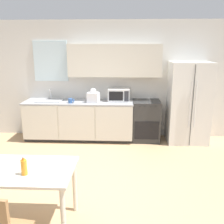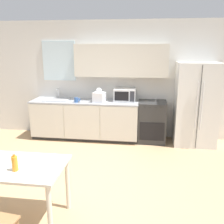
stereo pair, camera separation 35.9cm
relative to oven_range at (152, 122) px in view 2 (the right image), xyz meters
The scene contains 11 objects.
ground_plane 2.41m from the oven_range, 117.97° to the right, with size 12.00×12.00×0.00m, color tan.
wall_back 1.47m from the oven_range, 164.58° to the left, with size 12.00×0.38×2.70m.
kitchen_counter 1.55m from the oven_range, behind, with size 2.48×0.66×0.91m.
oven_range is the anchor object (origin of this frame).
refrigerator 1.02m from the oven_range, ahead, with size 0.88×0.71×1.80m.
kitchen_sink 2.27m from the oven_range, behind, with size 0.57×0.40×0.25m.
microwave 0.87m from the oven_range, behind, with size 0.49×0.35×0.28m.
coffee_mug 1.77m from the oven_range, behind, with size 0.13×0.10×0.10m.
grocery_bag_0 1.33m from the oven_range, behind, with size 0.28×0.25×0.32m.
dining_table 3.43m from the oven_range, 119.45° to the right, with size 1.21×0.75×0.75m.
drink_bottle 3.52m from the oven_range, 117.09° to the right, with size 0.07×0.07×0.22m.
Camera 2 is at (0.95, -3.41, 2.11)m, focal length 40.00 mm.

